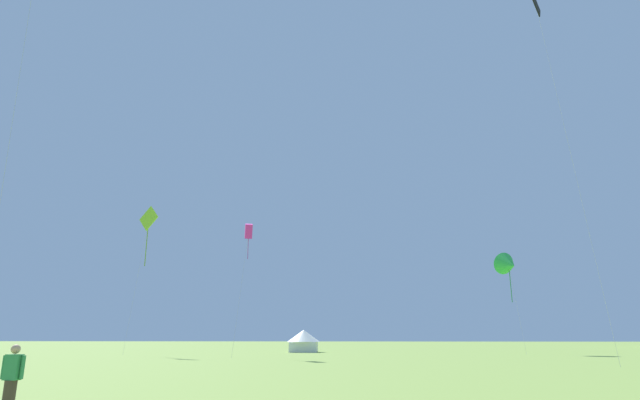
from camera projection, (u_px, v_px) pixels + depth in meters
name	position (u px, v px, depth m)	size (l,w,h in m)	color
kite_black_diamond	(536.00, 6.00, 42.04)	(2.80, 2.59, 29.56)	black
kite_magenta_box	(249.00, 232.00, 53.04)	(1.37, 2.27, 13.15)	#E02DA3
kite_lime_diamond	(148.00, 221.00, 60.12)	(2.79, 1.97, 16.73)	#99DB2D
kite_green_delta	(509.00, 265.00, 60.93)	(3.33, 3.45, 11.62)	green
person_spectator	(11.00, 382.00, 12.44)	(0.57, 0.28, 1.73)	#473828
festival_tent_right	(304.00, 340.00, 64.82)	(4.15, 4.15, 2.70)	white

